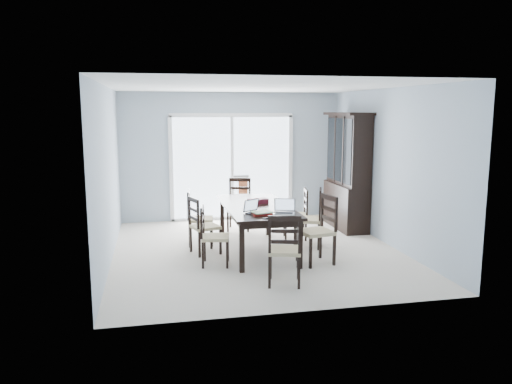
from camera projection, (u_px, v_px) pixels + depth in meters
floor at (257, 251)px, 8.03m from camera, size 5.00×5.00×0.00m
ceiling at (257, 86)px, 7.61m from camera, size 5.00×5.00×0.00m
back_wall at (232, 156)px, 10.24m from camera, size 4.50×0.02×2.60m
wall_left at (108, 175)px, 7.37m from camera, size 0.02×5.00×2.60m
wall_right at (389, 168)px, 8.27m from camera, size 0.02×5.00×2.60m
balcony at (225, 211)px, 11.42m from camera, size 4.50×2.00×0.10m
railing at (219, 179)px, 12.29m from camera, size 4.50×0.06×1.10m
dining_table at (257, 210)px, 7.92m from camera, size 1.00×2.20×0.75m
china_hutch at (347, 172)px, 9.47m from camera, size 0.50×1.38×2.20m
sliding_door at (232, 167)px, 10.25m from camera, size 2.52×0.05×2.18m
chair_left_near at (209, 229)px, 7.23m from camera, size 0.46×0.45×1.02m
chair_left_mid at (200, 219)px, 7.78m from camera, size 0.51×0.50×1.05m
chair_left_far at (195, 212)px, 8.33m from camera, size 0.46×0.45×1.07m
chair_right_near at (322, 222)px, 7.34m from camera, size 0.53×0.52×1.17m
chair_right_mid at (313, 212)px, 8.18m from camera, size 0.55×0.54×1.13m
chair_right_far at (300, 208)px, 8.74m from camera, size 0.46×0.45×1.02m
chair_end_near at (285, 242)px, 6.34m from camera, size 0.51×0.52×1.10m
chair_end_far at (239, 198)px, 9.47m from camera, size 0.52×0.53×1.11m
laptop_dark at (257, 210)px, 7.29m from camera, size 0.35×0.33×0.20m
laptop_silver at (284, 210)px, 7.24m from camera, size 0.37×0.31×0.22m
book_stack at (262, 213)px, 7.19m from camera, size 0.34×0.29×0.05m
cell_phone at (267, 218)px, 6.93m from camera, size 0.12×0.06×0.01m
game_box at (258, 201)px, 8.05m from camera, size 0.35×0.24×0.08m
hot_tub at (208, 191)px, 11.08m from camera, size 1.96×1.80×0.91m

